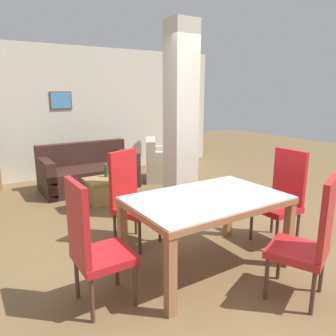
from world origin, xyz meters
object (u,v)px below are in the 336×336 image
Objects in this scene: dining_chair_near_right at (310,238)px; dining_chair_far_left at (131,196)px; bottle at (106,172)px; dining_chair_head_right at (282,195)px; coffee_table at (109,189)px; floor_lamp at (174,104)px; dining_table at (207,211)px; dining_chair_head_left at (93,243)px; armchair at (165,165)px; sofa at (88,173)px.

dining_chair_near_right and dining_chair_far_left have the same top height.
dining_chair_far_left is at bearing -102.12° from bottle.
dining_chair_head_right is 1.81m from dining_chair_far_left.
dining_chair_far_left is 1.45× the size of coffee_table.
floor_lamp is at bearing 32.34° from coffee_table.
dining_table is 1.39× the size of dining_chair_head_left.
dining_chair_far_left is (-1.55, 0.93, 0.00)m from dining_chair_head_right.
armchair reaches higher than coffee_table.
dining_chair_head_left is at bearing 180.00° from dining_table.
bottle is 0.12× the size of floor_lamp.
floor_lamp is (2.23, 1.41, 1.30)m from coffee_table.
dining_chair_head_right is 1.19m from dining_chair_near_right.
coffee_table is at bearing 90.60° from dining_table.
dining_chair_far_left is at bearing 82.38° from sofa.
floor_lamp is at bearing 46.19° from dining_chair_near_right.
dining_table is 2.57m from bottle.
dining_table is 3.50m from armchair.
dining_chair_near_right is at bearing 139.49° from dining_chair_head_right.
dining_chair_near_right is 0.66× the size of sofa.
dining_table is 0.86× the size of floor_lamp.
dining_table is 7.04× the size of bottle.
bottle is (1.16, 2.57, -0.09)m from dining_chair_head_left.
dining_chair_head_right reaches higher than bottle.
floor_lamp is at bearing -153.59° from dining_chair_far_left.
dining_chair_head_left reaches higher than dining_table.
sofa is at bearing -69.16° from armchair.
floor_lamp is (2.58, 2.95, 0.93)m from dining_chair_far_left.
floor_lamp reaches higher than dining_chair_head_left.
dining_chair_head_right is 5.07× the size of bottle.
dining_chair_head_right is at bearing -104.95° from floor_lamp.
dining_chair_head_left reaches higher than armchair.
armchair is 1.66m from coffee_table.
dining_chair_head_right is 0.98× the size of armchair.
dining_chair_head_left reaches higher than coffee_table.
floor_lamp is at bearing -14.95° from dining_chair_head_right.
sofa is 2.22× the size of coffee_table.
coffee_table is 0.43× the size of floor_lamp.
dining_table is at bearing -119.49° from floor_lamp.
sofa reaches higher than dining_table.
coffee_table is (0.03, -0.91, -0.08)m from sofa.
dining_chair_far_left is 1.67m from bottle.
dining_table is 1.16m from dining_chair_head_right.
dining_chair_head_left is 2.77m from coffee_table.
dining_chair_far_left is (-0.39, 0.93, -0.03)m from dining_table.
dining_chair_near_right is 3.43m from coffee_table.
dining_chair_far_left is 0.98× the size of armchair.
bottle is (-0.42, 3.47, -0.09)m from dining_chair_near_right.
dining_chair_far_left reaches higher than dining_table.
bottle is (-0.01, 0.09, 0.28)m from coffee_table.
dining_chair_far_left is at bearing -103.10° from coffee_table.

